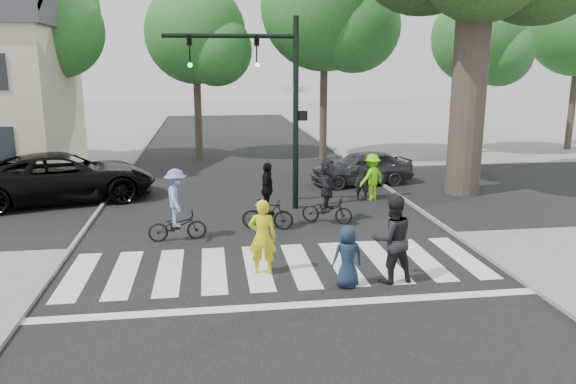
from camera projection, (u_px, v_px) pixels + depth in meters
The scene contains 21 objects.
ground at pixel (285, 282), 12.07m from camera, with size 120.00×120.00×0.00m, color gray.
road_stem at pixel (262, 220), 16.89m from camera, with size 10.00×70.00×0.01m, color black.
road_cross at pixel (254, 197), 19.78m from camera, with size 70.00×10.00×0.01m, color black.
curb_left at pixel (88, 225), 16.19m from camera, with size 0.10×70.00×0.10m, color gray.
curb_right at pixel (423, 212), 17.57m from camera, with size 0.10×70.00×0.10m, color gray.
crosswalk at pixel (281, 271), 12.70m from camera, with size 10.00×3.85×0.01m.
traffic_signal at pixel (269, 87), 17.22m from camera, with size 4.45×0.29×6.00m.
bg_tree_1 at pixel (38, 15), 24.32m from camera, with size 6.09×5.80×9.80m.
bg_tree_2 at pixel (201, 38), 26.56m from camera, with size 5.04×4.80×8.40m.
bg_tree_3 at pixel (332, 11), 25.83m from camera, with size 6.30×6.00×10.20m.
bg_tree_4 at pixel (483, 42), 28.04m from camera, with size 4.83×4.60×8.15m.
pedestrian_woman at pixel (262, 237), 12.40m from camera, with size 0.62×0.41×1.71m, color yellow.
pedestrian_child at pixel (348, 257), 11.70m from camera, with size 0.65×0.42×1.33m, color #1A283D.
pedestrian_adult at pixel (392, 239), 11.91m from camera, with size 0.93×0.73×1.92m, color black.
cyclist_left at pixel (177, 210), 14.75m from camera, with size 1.57×1.05×1.93m.
cyclist_mid at pixel (267, 202), 15.75m from camera, with size 1.53×0.96×1.92m.
cyclist_right at pixel (327, 195), 16.37m from camera, with size 1.60×1.47×1.92m.
car_suv at pixel (64, 177), 19.01m from camera, with size 2.77×6.00×1.67m, color black.
car_grey at pixel (362, 167), 21.68m from camera, with size 1.58×3.94×1.34m, color #35363B.
bystander_hivis at pixel (372, 177), 19.19m from camera, with size 1.03×0.59×1.60m, color #77F90D.
bystander_dark at pixel (362, 178), 19.23m from camera, with size 0.56×0.37×1.53m, color black.
Camera 1 is at (-1.52, -11.22, 4.61)m, focal length 35.00 mm.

